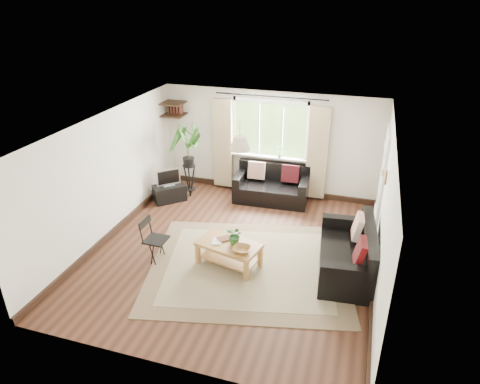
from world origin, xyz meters
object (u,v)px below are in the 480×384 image
(sofa_right, at_px, (347,251))
(tv_stand, at_px, (170,193))
(coffee_table, at_px, (229,254))
(sofa_back, at_px, (272,185))
(palm_stand, at_px, (189,162))
(folding_chair, at_px, (156,240))

(sofa_right, distance_m, tv_stand, 4.36)
(sofa_right, relative_size, tv_stand, 2.47)
(sofa_right, distance_m, coffee_table, 2.01)
(sofa_back, bearing_deg, tv_stand, -165.22)
(tv_stand, relative_size, palm_stand, 0.41)
(sofa_right, bearing_deg, sofa_back, -146.78)
(palm_stand, relative_size, folding_chair, 2.12)
(sofa_back, height_order, sofa_right, sofa_right)
(coffee_table, bearing_deg, folding_chair, -170.01)
(sofa_back, xyz_separation_m, palm_stand, (-1.86, -0.34, 0.46))
(sofa_right, xyz_separation_m, tv_stand, (-4.05, 1.59, -0.22))
(coffee_table, relative_size, palm_stand, 0.64)
(tv_stand, height_order, folding_chair, folding_chair)
(sofa_back, distance_m, sofa_right, 2.92)
(sofa_right, bearing_deg, tv_stand, -117.06)
(coffee_table, distance_m, palm_stand, 2.97)
(sofa_right, height_order, tv_stand, sofa_right)
(sofa_right, relative_size, folding_chair, 2.17)
(coffee_table, bearing_deg, sofa_back, 87.31)
(sofa_back, distance_m, tv_stand, 2.33)
(sofa_back, bearing_deg, folding_chair, -118.22)
(sofa_right, bearing_deg, folding_chair, -84.70)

